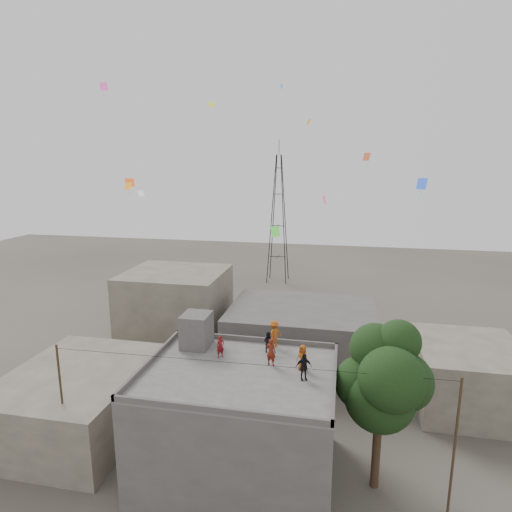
{
  "coord_description": "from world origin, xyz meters",
  "views": [
    {
      "loc": [
        4.98,
        -19.94,
        16.67
      ],
      "look_at": [
        0.42,
        2.45,
        11.77
      ],
      "focal_mm": 30.0,
      "sensor_mm": 36.0,
      "label": 1
    }
  ],
  "objects": [
    {
      "name": "transmission_tower",
      "position": [
        -4.0,
        40.0,
        9.07
      ],
      "size": [
        2.97,
        2.97,
        20.01
      ],
      "color": "black",
      "rests_on": "ground"
    },
    {
      "name": "main_building",
      "position": [
        0.0,
        0.0,
        3.05
      ],
      "size": [
        10.0,
        8.0,
        6.1
      ],
      "color": "#4B4846",
      "rests_on": "ground"
    },
    {
      "name": "neighbor_north",
      "position": [
        2.0,
        14.0,
        2.5
      ],
      "size": [
        12.0,
        9.0,
        5.0
      ],
      "primitive_type": "cube",
      "color": "#4B4846",
      "rests_on": "ground"
    },
    {
      "name": "parapet",
      "position": [
        0.0,
        0.0,
        6.25
      ],
      "size": [
        10.0,
        8.0,
        0.3
      ],
      "color": "#4B4846",
      "rests_on": "main_building"
    },
    {
      "name": "person_dark_child",
      "position": [
        1.09,
        2.63,
        6.72
      ],
      "size": [
        0.73,
        0.65,
        1.24
      ],
      "primitive_type": "imported",
      "rotation": [
        0.0,
        0.0,
        2.78
      ],
      "color": "black",
      "rests_on": "main_building"
    },
    {
      "name": "person_orange_adult",
      "position": [
        1.3,
        3.4,
        6.91
      ],
      "size": [
        1.17,
        1.17,
        1.63
      ],
      "primitive_type": "imported",
      "rotation": [
        0.0,
        0.0,
        -2.37
      ],
      "color": "#B15014",
      "rests_on": "main_building"
    },
    {
      "name": "utility_line",
      "position": [
        0.5,
        -1.25,
        3.83
      ],
      "size": [
        20.12,
        0.62,
        7.4
      ],
      "color": "black",
      "rests_on": "ground"
    },
    {
      "name": "ground",
      "position": [
        0.0,
        0.0,
        0.0
      ],
      "size": [
        140.0,
        140.0,
        0.0
      ],
      "primitive_type": "plane",
      "color": "#3F3A33",
      "rests_on": "ground"
    },
    {
      "name": "person_red_child",
      "position": [
        -1.4,
        1.44,
        6.73
      ],
      "size": [
        0.55,
        0.52,
        1.26
      ],
      "primitive_type": "imported",
      "rotation": [
        0.0,
        0.0,
        0.68
      ],
      "color": "maroon",
      "rests_on": "main_building"
    },
    {
      "name": "tree",
      "position": [
        7.37,
        0.6,
        6.1
      ],
      "size": [
        4.9,
        4.6,
        9.1
      ],
      "color": "black",
      "rests_on": "ground"
    },
    {
      "name": "neighbor_east",
      "position": [
        14.0,
        10.0,
        2.2
      ],
      "size": [
        7.0,
        8.0,
        4.4
      ],
      "primitive_type": "cube",
      "color": "#5D5649",
      "rests_on": "ground"
    },
    {
      "name": "stair_head_box",
      "position": [
        -3.2,
        2.6,
        7.1
      ],
      "size": [
        1.6,
        1.8,
        2.0
      ],
      "primitive_type": "cube",
      "color": "#4B4846",
      "rests_on": "main_building"
    },
    {
      "name": "person_dark_adult",
      "position": [
        3.38,
        -0.18,
        6.79
      ],
      "size": [
        0.88,
        0.59,
        1.39
      ],
      "primitive_type": "imported",
      "rotation": [
        0.0,
        0.0,
        0.34
      ],
      "color": "black",
      "rests_on": "main_building"
    },
    {
      "name": "neighbor_northwest",
      "position": [
        -10.0,
        16.0,
        3.5
      ],
      "size": [
        9.0,
        8.0,
        7.0
      ],
      "primitive_type": "cube",
      "color": "#5D5649",
      "rests_on": "ground"
    },
    {
      "name": "person_orange_child",
      "position": [
        3.24,
        0.83,
        6.79
      ],
      "size": [
        0.81,
        0.73,
        1.38
      ],
      "primitive_type": "imported",
      "rotation": [
        0.0,
        0.0,
        -0.56
      ],
      "color": "#9E4312",
      "rests_on": "main_building"
    },
    {
      "name": "neighbor_west",
      "position": [
        -11.0,
        2.0,
        2.0
      ],
      "size": [
        8.0,
        10.0,
        4.0
      ],
      "primitive_type": "cube",
      "color": "#5D5649",
      "rests_on": "ground"
    },
    {
      "name": "kites",
      "position": [
        -0.29,
        5.84,
        16.57
      ],
      "size": [
        18.87,
        13.96,
        9.78
      ],
      "color": "#FA511A",
      "rests_on": "ground"
    },
    {
      "name": "person_red_adult",
      "position": [
        1.52,
        1.06,
        6.85
      ],
      "size": [
        0.62,
        0.48,
        1.51
      ],
      "primitive_type": "imported",
      "rotation": [
        0.0,
        0.0,
        2.9
      ],
      "color": "maroon",
      "rests_on": "main_building"
    }
  ]
}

